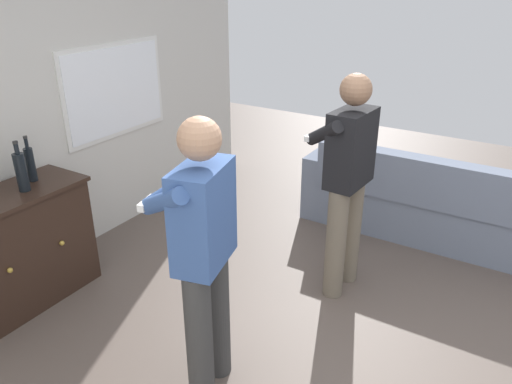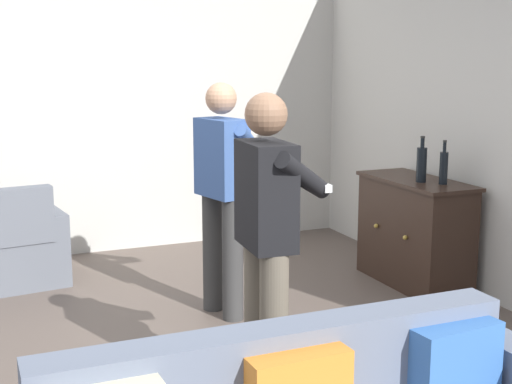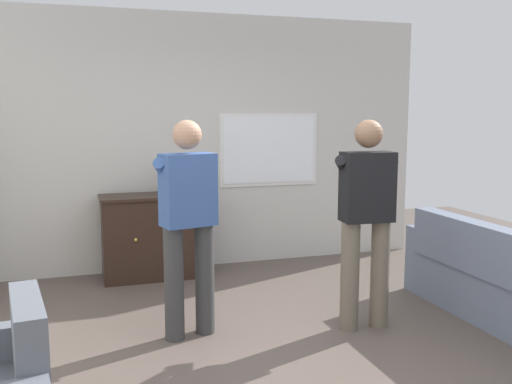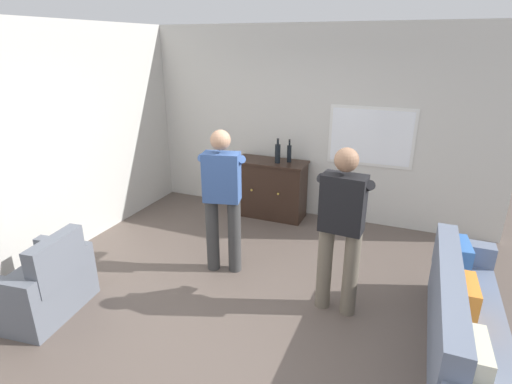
{
  "view_description": "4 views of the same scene",
  "coord_description": "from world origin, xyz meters",
  "px_view_note": "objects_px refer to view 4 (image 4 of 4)",
  "views": [
    {
      "loc": [
        -2.35,
        -0.81,
        2.33
      ],
      "look_at": [
        0.03,
        0.65,
        1.06
      ],
      "focal_mm": 35.0,
      "sensor_mm": 36.0,
      "label": 1
    },
    {
      "loc": [
        4.12,
        -1.08,
        1.86
      ],
      "look_at": [
        0.06,
        0.62,
        1.02
      ],
      "focal_mm": 50.0,
      "sensor_mm": 36.0,
      "label": 2
    },
    {
      "loc": [
        -1.35,
        -3.61,
        1.74
      ],
      "look_at": [
        -0.03,
        0.54,
        1.13
      ],
      "focal_mm": 40.0,
      "sensor_mm": 36.0,
      "label": 3
    },
    {
      "loc": [
        1.37,
        -3.08,
        2.54
      ],
      "look_at": [
        -0.11,
        0.52,
        1.08
      ],
      "focal_mm": 28.0,
      "sensor_mm": 36.0,
      "label": 4
    }
  ],
  "objects_px": {
    "couch": "(463,330)",
    "sideboard_cabinet": "(270,189)",
    "person_standing_right": "(341,224)",
    "armchair": "(44,287)",
    "bottle_wine_green": "(278,153)",
    "bottle_liquor_amber": "(289,153)",
    "person_standing_left": "(222,195)"
  },
  "relations": [
    {
      "from": "armchair",
      "to": "sideboard_cabinet",
      "type": "bearing_deg",
      "value": 68.27
    },
    {
      "from": "armchair",
      "to": "person_standing_right",
      "type": "bearing_deg",
      "value": 23.41
    },
    {
      "from": "sideboard_cabinet",
      "to": "person_standing_right",
      "type": "relative_size",
      "value": 0.65
    },
    {
      "from": "couch",
      "to": "bottle_wine_green",
      "type": "relative_size",
      "value": 6.27
    },
    {
      "from": "couch",
      "to": "person_standing_right",
      "type": "relative_size",
      "value": 1.36
    },
    {
      "from": "bottle_wine_green",
      "to": "bottle_liquor_amber",
      "type": "relative_size",
      "value": 1.06
    },
    {
      "from": "bottle_liquor_amber",
      "to": "person_standing_right",
      "type": "height_order",
      "value": "person_standing_right"
    },
    {
      "from": "couch",
      "to": "bottle_liquor_amber",
      "type": "bearing_deg",
      "value": 134.15
    },
    {
      "from": "armchair",
      "to": "bottle_wine_green",
      "type": "xyz_separation_m",
      "value": [
        1.36,
        3.04,
        0.74
      ]
    },
    {
      "from": "sideboard_cabinet",
      "to": "bottle_liquor_amber",
      "type": "bearing_deg",
      "value": 10.71
    },
    {
      "from": "person_standing_left",
      "to": "bottle_wine_green",
      "type": "bearing_deg",
      "value": 87.2
    },
    {
      "from": "sideboard_cabinet",
      "to": "bottle_wine_green",
      "type": "distance_m",
      "value": 0.6
    },
    {
      "from": "sideboard_cabinet",
      "to": "bottle_liquor_amber",
      "type": "distance_m",
      "value": 0.64
    },
    {
      "from": "couch",
      "to": "bottle_liquor_amber",
      "type": "height_order",
      "value": "bottle_liquor_amber"
    },
    {
      "from": "bottle_liquor_amber",
      "to": "person_standing_left",
      "type": "relative_size",
      "value": 0.2
    },
    {
      "from": "bottle_wine_green",
      "to": "bottle_liquor_amber",
      "type": "distance_m",
      "value": 0.18
    },
    {
      "from": "sideboard_cabinet",
      "to": "person_standing_left",
      "type": "relative_size",
      "value": 0.65
    },
    {
      "from": "armchair",
      "to": "bottle_wine_green",
      "type": "height_order",
      "value": "bottle_wine_green"
    },
    {
      "from": "sideboard_cabinet",
      "to": "person_standing_left",
      "type": "xyz_separation_m",
      "value": [
        0.05,
        -1.68,
        0.49
      ]
    },
    {
      "from": "bottle_liquor_amber",
      "to": "person_standing_right",
      "type": "distance_m",
      "value": 2.3
    },
    {
      "from": "armchair",
      "to": "person_standing_left",
      "type": "bearing_deg",
      "value": 47.79
    },
    {
      "from": "bottle_liquor_amber",
      "to": "armchair",
      "type": "bearing_deg",
      "value": -115.57
    },
    {
      "from": "person_standing_right",
      "to": "armchair",
      "type": "bearing_deg",
      "value": -156.59
    },
    {
      "from": "bottle_liquor_amber",
      "to": "couch",
      "type": "bearing_deg",
      "value": -45.85
    },
    {
      "from": "couch",
      "to": "bottle_liquor_amber",
      "type": "distance_m",
      "value": 3.32
    },
    {
      "from": "sideboard_cabinet",
      "to": "bottle_wine_green",
      "type": "height_order",
      "value": "bottle_wine_green"
    },
    {
      "from": "armchair",
      "to": "bottle_liquor_amber",
      "type": "xyz_separation_m",
      "value": [
        1.5,
        3.14,
        0.73
      ]
    },
    {
      "from": "bottle_wine_green",
      "to": "person_standing_left",
      "type": "relative_size",
      "value": 0.22
    },
    {
      "from": "sideboard_cabinet",
      "to": "person_standing_right",
      "type": "height_order",
      "value": "person_standing_right"
    },
    {
      "from": "couch",
      "to": "sideboard_cabinet",
      "type": "distance_m",
      "value": 3.41
    },
    {
      "from": "couch",
      "to": "person_standing_right",
      "type": "height_order",
      "value": "person_standing_right"
    },
    {
      "from": "couch",
      "to": "armchair",
      "type": "bearing_deg",
      "value": -167.98
    }
  ]
}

